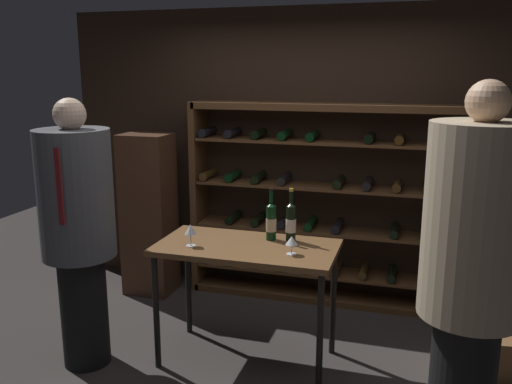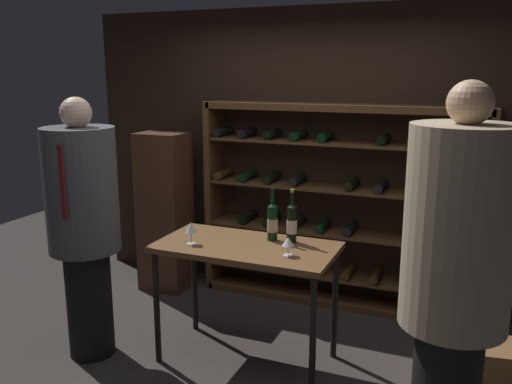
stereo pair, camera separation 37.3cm
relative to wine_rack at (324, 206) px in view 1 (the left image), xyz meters
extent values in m
plane|color=#383330|center=(-0.23, -1.44, -0.89)|extent=(9.30, 9.30, 0.00)
cube|color=#332319|center=(-0.23, 0.21, 0.42)|extent=(4.60, 0.10, 2.63)
cube|color=brown|center=(-1.20, 0.00, 0.01)|extent=(0.06, 0.32, 1.80)
cube|color=brown|center=(1.21, 0.00, 0.01)|extent=(0.06, 0.32, 1.80)
cube|color=brown|center=(0.01, 0.00, 0.88)|extent=(2.42, 0.32, 0.06)
cube|color=brown|center=(0.01, 0.00, -0.86)|extent=(2.42, 0.32, 0.06)
cube|color=brown|center=(0.01, 0.00, -0.63)|extent=(2.34, 0.32, 0.02)
cylinder|color=black|center=(-1.10, 0.00, -0.57)|extent=(0.08, 0.30, 0.08)
cylinder|color=black|center=(-0.86, 0.00, -0.57)|extent=(0.08, 0.30, 0.08)
cylinder|color=black|center=(-0.61, 0.00, -0.57)|extent=(0.08, 0.30, 0.08)
cylinder|color=black|center=(-0.36, 0.00, -0.57)|extent=(0.08, 0.30, 0.08)
cylinder|color=black|center=(-0.12, 0.00, -0.57)|extent=(0.08, 0.30, 0.08)
cylinder|color=#4C3314|center=(0.13, 0.00, -0.57)|extent=(0.08, 0.30, 0.08)
cylinder|color=#4C3314|center=(0.38, 0.00, -0.57)|extent=(0.08, 0.30, 0.08)
cylinder|color=black|center=(0.62, 0.00, -0.57)|extent=(0.08, 0.30, 0.08)
cylinder|color=black|center=(1.11, 0.00, -0.57)|extent=(0.08, 0.30, 0.08)
cube|color=brown|center=(0.01, 0.00, -0.23)|extent=(2.34, 0.32, 0.02)
cylinder|color=black|center=(-0.86, 0.00, -0.17)|extent=(0.08, 0.30, 0.08)
cylinder|color=black|center=(-0.61, 0.00, -0.17)|extent=(0.08, 0.30, 0.08)
cylinder|color=black|center=(-0.36, 0.00, -0.17)|extent=(0.08, 0.30, 0.08)
cylinder|color=black|center=(-0.12, 0.00, -0.17)|extent=(0.08, 0.30, 0.08)
cylinder|color=black|center=(0.13, 0.00, -0.17)|extent=(0.08, 0.30, 0.08)
cylinder|color=black|center=(0.62, 0.00, -0.17)|extent=(0.08, 0.30, 0.08)
cylinder|color=black|center=(0.87, 0.00, -0.17)|extent=(0.08, 0.30, 0.08)
cylinder|color=black|center=(1.11, 0.00, -0.17)|extent=(0.08, 0.30, 0.08)
cube|color=brown|center=(0.01, 0.00, 0.17)|extent=(2.34, 0.32, 0.02)
cylinder|color=#4C3314|center=(-1.10, 0.00, 0.23)|extent=(0.08, 0.30, 0.08)
cylinder|color=black|center=(-0.86, 0.00, 0.23)|extent=(0.08, 0.30, 0.08)
cylinder|color=black|center=(-0.61, 0.00, 0.23)|extent=(0.08, 0.30, 0.08)
cylinder|color=black|center=(-0.36, 0.00, 0.23)|extent=(0.08, 0.30, 0.08)
cylinder|color=black|center=(0.13, 0.00, 0.23)|extent=(0.08, 0.30, 0.08)
cylinder|color=black|center=(0.38, 0.00, 0.23)|extent=(0.08, 0.30, 0.08)
cylinder|color=#4C3314|center=(0.62, 0.00, 0.23)|extent=(0.08, 0.30, 0.08)
cylinder|color=black|center=(0.87, 0.00, 0.23)|extent=(0.08, 0.30, 0.08)
cylinder|color=#4C3314|center=(1.11, 0.00, 0.23)|extent=(0.08, 0.30, 0.08)
cube|color=brown|center=(0.01, 0.00, 0.57)|extent=(2.34, 0.32, 0.02)
cylinder|color=black|center=(-1.10, 0.00, 0.63)|extent=(0.08, 0.30, 0.08)
cylinder|color=black|center=(-0.86, 0.00, 0.63)|extent=(0.08, 0.30, 0.08)
cylinder|color=black|center=(-0.61, 0.00, 0.63)|extent=(0.08, 0.30, 0.08)
cylinder|color=black|center=(-0.36, 0.00, 0.63)|extent=(0.08, 0.30, 0.08)
cylinder|color=black|center=(-0.12, 0.00, 0.63)|extent=(0.08, 0.30, 0.08)
cylinder|color=black|center=(0.38, 0.00, 0.63)|extent=(0.08, 0.30, 0.08)
cylinder|color=#4C3314|center=(0.62, 0.00, 0.63)|extent=(0.08, 0.30, 0.08)
cylinder|color=black|center=(1.11, 0.00, 0.63)|extent=(0.08, 0.30, 0.08)
cube|color=brown|center=(-0.34, -1.22, -0.03)|extent=(1.26, 0.66, 0.04)
cylinder|color=black|center=(-0.92, -1.50, -0.47)|extent=(0.04, 0.04, 0.84)
cylinder|color=black|center=(0.24, -1.50, -0.47)|extent=(0.04, 0.04, 0.84)
cylinder|color=black|center=(-0.92, -0.95, -0.47)|extent=(0.04, 0.04, 0.84)
cylinder|color=black|center=(0.24, -0.95, -0.47)|extent=(0.04, 0.04, 0.84)
cylinder|color=tan|center=(1.06, -1.96, 0.47)|extent=(0.51, 0.51, 0.96)
sphere|color=tan|center=(1.06, -1.96, 1.05)|extent=(0.20, 0.20, 0.20)
cylinder|color=black|center=(-1.44, -1.59, -0.49)|extent=(0.33, 0.33, 0.81)
cylinder|color=#4C4C51|center=(-1.44, -1.59, 0.36)|extent=(0.51, 0.51, 0.88)
sphere|color=beige|center=(-1.44, -1.59, 0.90)|extent=(0.22, 0.22, 0.22)
cube|color=maroon|center=(-1.38, -1.84, 0.47)|extent=(0.05, 0.02, 0.49)
cube|color=brown|center=(1.27, -0.89, -0.75)|extent=(0.53, 0.41, 0.28)
cube|color=#4C2D1E|center=(-1.60, -0.27, -0.14)|extent=(0.44, 0.36, 1.51)
cylinder|color=black|center=(-0.06, -1.05, 0.12)|extent=(0.07, 0.07, 0.26)
cone|color=black|center=(-0.06, -1.05, 0.26)|extent=(0.07, 0.07, 0.03)
cylinder|color=black|center=(-0.06, -1.05, 0.31)|extent=(0.03, 0.03, 0.08)
cylinder|color=#B7932D|center=(-0.06, -1.05, 0.36)|extent=(0.03, 0.03, 0.02)
cylinder|color=silver|center=(-0.06, -1.05, 0.11)|extent=(0.07, 0.07, 0.10)
cylinder|color=black|center=(-0.20, -1.06, 0.12)|extent=(0.07, 0.07, 0.25)
cone|color=black|center=(-0.20, -1.06, 0.25)|extent=(0.07, 0.07, 0.03)
cylinder|color=black|center=(-0.20, -1.06, 0.31)|extent=(0.03, 0.03, 0.08)
cylinder|color=black|center=(-0.20, -1.06, 0.36)|extent=(0.03, 0.03, 0.02)
cylinder|color=#C6B28C|center=(-0.20, -1.06, 0.10)|extent=(0.08, 0.08, 0.10)
cylinder|color=silver|center=(-0.70, -1.36, -0.01)|extent=(0.07, 0.07, 0.00)
cylinder|color=silver|center=(-0.70, -1.36, 0.04)|extent=(0.01, 0.01, 0.08)
cone|color=silver|center=(-0.70, -1.36, 0.11)|extent=(0.08, 0.08, 0.07)
cylinder|color=#590A14|center=(-0.70, -1.36, 0.10)|extent=(0.04, 0.04, 0.02)
cylinder|color=silver|center=(0.01, -1.33, -0.01)|extent=(0.07, 0.07, 0.00)
cylinder|color=silver|center=(0.01, -1.33, 0.03)|extent=(0.01, 0.01, 0.06)
cone|color=silver|center=(0.01, -1.33, 0.09)|extent=(0.08, 0.08, 0.06)
cylinder|color=#590A14|center=(0.01, -1.33, 0.08)|extent=(0.05, 0.05, 0.02)
camera|label=1|loc=(0.76, -4.66, 1.19)|focal=37.94mm
camera|label=2|loc=(1.12, -4.54, 1.19)|focal=37.94mm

